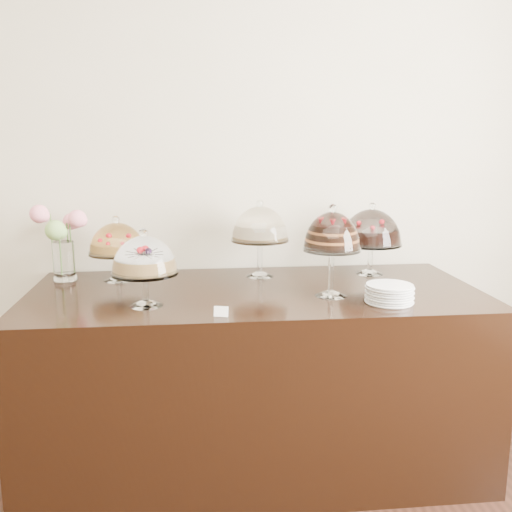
{
  "coord_description": "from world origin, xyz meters",
  "views": [
    {
      "loc": [
        0.03,
        -0.25,
        1.62
      ],
      "look_at": [
        0.32,
        2.4,
        1.08
      ],
      "focal_mm": 40.0,
      "sensor_mm": 36.0,
      "label": 1
    }
  ],
  "objects": [
    {
      "name": "cake_stand_dark_choco",
      "position": [
        0.99,
        2.73,
        1.14
      ],
      "size": [
        0.33,
        0.33,
        0.39
      ],
      "color": "white",
      "rests_on": "display_counter"
    },
    {
      "name": "cake_stand_fruit_tart",
      "position": [
        -0.37,
        2.72,
        1.11
      ],
      "size": [
        0.29,
        0.29,
        0.34
      ],
      "color": "white",
      "rests_on": "display_counter"
    },
    {
      "name": "cake_stand_sugar_sponge",
      "position": [
        -0.19,
        2.23,
        1.11
      ],
      "size": [
        0.29,
        0.29,
        0.35
      ],
      "color": "white",
      "rests_on": "display_counter"
    },
    {
      "name": "cake_stand_cheesecake",
      "position": [
        0.38,
        2.73,
        1.17
      ],
      "size": [
        0.31,
        0.31,
        0.42
      ],
      "color": "white",
      "rests_on": "display_counter"
    },
    {
      "name": "cake_stand_choco_layer",
      "position": [
        0.66,
        2.3,
        1.19
      ],
      "size": [
        0.27,
        0.27,
        0.44
      ],
      "color": "white",
      "rests_on": "display_counter"
    },
    {
      "name": "plate_stack",
      "position": [
        0.9,
        2.16,
        0.94
      ],
      "size": [
        0.21,
        0.21,
        0.08
      ],
      "color": "silver",
      "rests_on": "display_counter"
    },
    {
      "name": "flower_vase",
      "position": [
        -0.66,
        2.76,
        1.12
      ],
      "size": [
        0.28,
        0.33,
        0.4
      ],
      "color": "white",
      "rests_on": "display_counter"
    },
    {
      "name": "wall_back",
      "position": [
        0.0,
        3.0,
        1.5
      ],
      "size": [
        5.0,
        0.04,
        3.0
      ],
      "primitive_type": "cube",
      "color": "#BEB499",
      "rests_on": "ground"
    },
    {
      "name": "display_counter",
      "position": [
        0.32,
        2.45,
        0.45
      ],
      "size": [
        2.2,
        1.0,
        0.9
      ],
      "primitive_type": "cube",
      "color": "black",
      "rests_on": "ground"
    },
    {
      "name": "price_card_left",
      "position": [
        0.13,
        2.03,
        0.92
      ],
      "size": [
        0.06,
        0.03,
        0.04
      ],
      "primitive_type": "cube",
      "rotation": [
        -0.21,
        0.0,
        -0.26
      ],
      "color": "white",
      "rests_on": "display_counter"
    }
  ]
}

